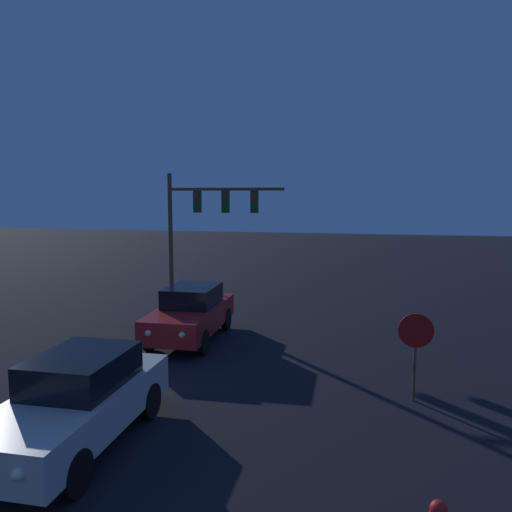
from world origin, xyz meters
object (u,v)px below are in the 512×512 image
Objects in this scene: car_far at (191,313)px; traffic_signal_mast at (204,215)px; car_near at (78,400)px; stop_sign at (416,340)px.

car_far is 0.84× the size of traffic_signal_mast.
car_near is 7.15m from stop_sign.
stop_sign is (7.74, -8.42, -2.40)m from traffic_signal_mast.
car_near is at bearing -82.80° from traffic_signal_mast.
car_near is 12.31m from traffic_signal_mast.
traffic_signal_mast is 2.73× the size of stop_sign.
car_far is 2.29× the size of stop_sign.
car_far is at bearing -76.56° from traffic_signal_mast.
car_far is (-0.33, 6.96, 0.00)m from car_near.
stop_sign is at bearing -47.42° from traffic_signal_mast.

